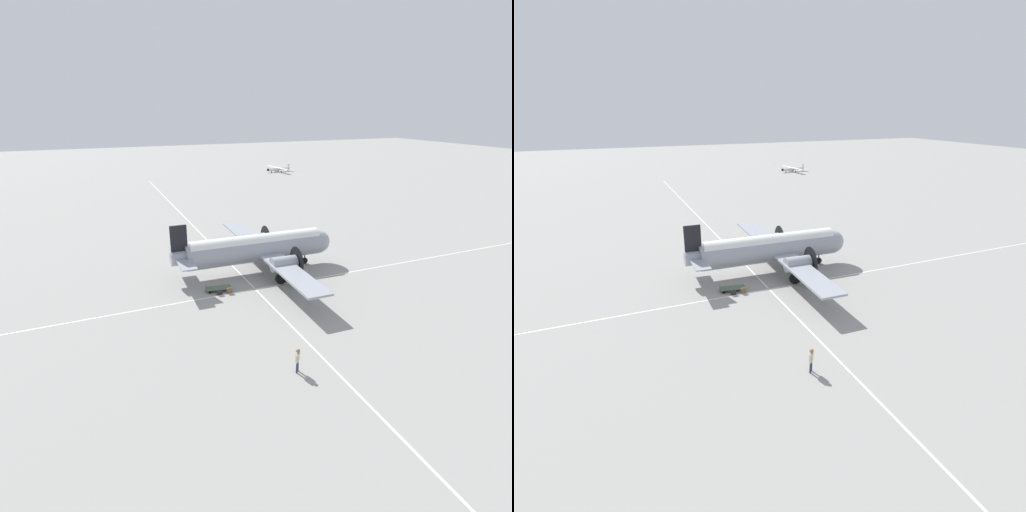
% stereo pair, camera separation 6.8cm
% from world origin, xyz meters
% --- Properties ---
extents(ground_plane, '(300.00, 300.00, 0.00)m').
position_xyz_m(ground_plane, '(0.00, 0.00, 0.00)').
color(ground_plane, gray).
extents(apron_line_eastwest, '(120.00, 0.16, 0.01)m').
position_xyz_m(apron_line_eastwest, '(0.00, 4.14, 0.00)').
color(apron_line_eastwest, silver).
rests_on(apron_line_eastwest, ground_plane).
extents(apron_line_northsouth, '(0.16, 120.00, 0.01)m').
position_xyz_m(apron_line_northsouth, '(1.82, 0.00, 0.00)').
color(apron_line_northsouth, silver).
rests_on(apron_line_northsouth, ground_plane).
extents(airliner_main, '(17.34, 23.16, 5.80)m').
position_xyz_m(airliner_main, '(-0.43, 0.01, 2.53)').
color(airliner_main, '#9399A3').
rests_on(airliner_main, ground_plane).
extents(crew_foreground, '(0.43, 0.46, 1.74)m').
position_xyz_m(crew_foreground, '(4.17, 16.80, 1.06)').
color(crew_foreground, navy).
rests_on(crew_foreground, ground_plane).
extents(suitcase_near_door, '(0.50, 0.13, 0.53)m').
position_xyz_m(suitcase_near_door, '(5.30, 3.96, 0.25)').
color(suitcase_near_door, '#232328').
rests_on(suitcase_near_door, ground_plane).
extents(suitcase_upright_spare, '(0.46, 0.18, 0.57)m').
position_xyz_m(suitcase_upright_spare, '(4.37, 4.00, 0.27)').
color(suitcase_upright_spare, brown).
rests_on(suitcase_upright_spare, ground_plane).
extents(baggage_cart, '(2.46, 1.35, 0.56)m').
position_xyz_m(baggage_cart, '(5.12, 3.10, 0.28)').
color(baggage_cart, '#4C6047').
rests_on(baggage_cart, ground_plane).
extents(light_aircraft_distant, '(7.21, 9.65, 1.88)m').
position_xyz_m(light_aircraft_distant, '(-32.22, -61.32, 0.80)').
color(light_aircraft_distant, white).
rests_on(light_aircraft_distant, ground_plane).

